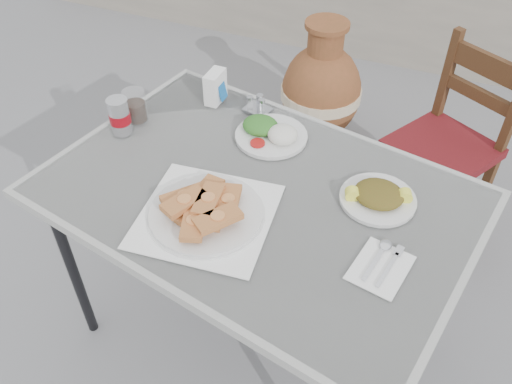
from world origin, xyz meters
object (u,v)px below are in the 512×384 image
at_px(soda_can, 120,116).
at_px(napkin_holder, 215,87).
at_px(pide_plate, 206,208).
at_px(cola_glass, 136,107).
at_px(chair, 448,143).
at_px(terracotta_urn, 321,93).
at_px(salad_chopped_plate, 378,196).
at_px(cafe_table, 257,203).
at_px(condiment_caddy, 258,106).
at_px(salad_rice_plate, 271,132).

bearing_deg(soda_can, napkin_holder, 54.35).
distance_m(pide_plate, cola_glass, 0.58).
distance_m(pide_plate, chair, 1.36).
xyz_separation_m(chair, terracotta_urn, (-0.71, 0.35, -0.12)).
distance_m(soda_can, chair, 1.47).
xyz_separation_m(salad_chopped_plate, chair, (0.18, 0.87, -0.36)).
bearing_deg(salad_chopped_plate, cafe_table, -165.01).
bearing_deg(condiment_caddy, terracotta_urn, 90.04).
height_order(pide_plate, chair, chair).
bearing_deg(condiment_caddy, salad_rice_plate, -51.69).
height_order(pide_plate, salad_chopped_plate, pide_plate).
relative_size(cafe_table, terracotta_urn, 1.95).
distance_m(napkin_holder, condiment_caddy, 0.18).
distance_m(soda_can, condiment_caddy, 0.51).
xyz_separation_m(salad_rice_plate, chair, (0.60, 0.70, -0.37)).
relative_size(napkin_holder, chair, 0.13).
xyz_separation_m(napkin_holder, chair, (0.89, 0.56, -0.41)).
height_order(salad_chopped_plate, terracotta_urn, salad_chopped_plate).
height_order(napkin_holder, terracotta_urn, napkin_holder).
height_order(cafe_table, condiment_caddy, condiment_caddy).
xyz_separation_m(condiment_caddy, terracotta_urn, (-0.00, 0.92, -0.49)).
bearing_deg(salad_rice_plate, pide_plate, -94.61).
distance_m(salad_rice_plate, salad_chopped_plate, 0.46).
relative_size(cafe_table, salad_rice_plate, 5.83).
distance_m(salad_chopped_plate, soda_can, 0.93).
relative_size(pide_plate, soda_can, 3.17).
bearing_deg(napkin_holder, pide_plate, -66.55).
bearing_deg(condiment_caddy, salad_chopped_plate, -29.96).
bearing_deg(chair, condiment_caddy, -111.63).
bearing_deg(chair, napkin_holder, -117.97).
xyz_separation_m(napkin_holder, condiment_caddy, (0.18, -0.01, -0.04)).
relative_size(cafe_table, condiment_caddy, 13.47).
bearing_deg(cola_glass, pide_plate, -37.61).
bearing_deg(terracotta_urn, salad_rice_plate, -84.30).
bearing_deg(salad_chopped_plate, chair, 78.59).
xyz_separation_m(cola_glass, condiment_caddy, (0.39, 0.22, -0.03)).
bearing_deg(cafe_table, soda_can, 169.96).
xyz_separation_m(napkin_holder, terracotta_urn, (0.18, 0.91, -0.52)).
height_order(cola_glass, chair, cola_glass).
height_order(cafe_table, chair, chair).
height_order(condiment_caddy, terracotta_urn, condiment_caddy).
distance_m(condiment_caddy, chair, 0.98).
bearing_deg(soda_can, salad_rice_plate, 18.94).
xyz_separation_m(pide_plate, salad_rice_plate, (0.04, 0.44, -0.01)).
bearing_deg(salad_rice_plate, cafe_table, -77.53).
relative_size(salad_rice_plate, salad_chopped_plate, 1.08).
distance_m(cafe_table, soda_can, 0.59).
bearing_deg(cafe_table, condiment_caddy, 112.12).
relative_size(cafe_table, soda_can, 11.10).
bearing_deg(chair, soda_can, -112.13).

